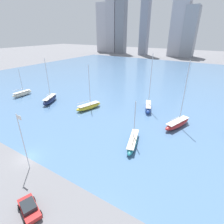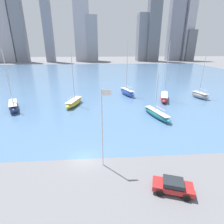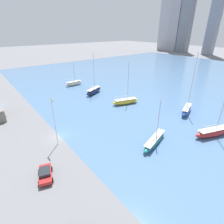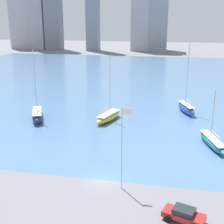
{
  "view_description": "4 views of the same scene",
  "coord_description": "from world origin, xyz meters",
  "px_view_note": "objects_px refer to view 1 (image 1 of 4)",
  "views": [
    {
      "loc": [
        28.13,
        -14.36,
        22.34
      ],
      "look_at": [
        7.71,
        18.61,
        4.38
      ],
      "focal_mm": 28.0,
      "sensor_mm": 36.0,
      "label": 1
    },
    {
      "loc": [
        2.47,
        -21.53,
        15.47
      ],
      "look_at": [
        4.68,
        8.99,
        3.79
      ],
      "focal_mm": 28.0,
      "sensor_mm": 36.0,
      "label": 2
    },
    {
      "loc": [
        33.96,
        -11.5,
        22.32
      ],
      "look_at": [
        2.23,
        13.62,
        2.93
      ],
      "focal_mm": 28.0,
      "sensor_mm": 36.0,
      "label": 3
    },
    {
      "loc": [
        8.58,
        -36.27,
        20.88
      ],
      "look_at": [
        -1.87,
        14.79,
        5.05
      ],
      "focal_mm": 50.0,
      "sensor_mm": 36.0,
      "label": 4
    }
  ],
  "objects_px": {
    "sailboat_red": "(177,123)",
    "sailboat_yellow": "(89,106)",
    "sailboat_navy": "(50,99)",
    "parked_sedan_red": "(29,208)",
    "sailboat_teal": "(133,141)",
    "sailboat_cream": "(22,94)",
    "flag_pole": "(23,140)",
    "sailboat_blue": "(148,107)"
  },
  "relations": [
    {
      "from": "sailboat_red",
      "to": "sailboat_cream",
      "type": "bearing_deg",
      "value": -153.1
    },
    {
      "from": "flag_pole",
      "to": "sailboat_navy",
      "type": "relative_size",
      "value": 0.73
    },
    {
      "from": "sailboat_teal",
      "to": "parked_sedan_red",
      "type": "xyz_separation_m",
      "value": [
        -5.04,
        -21.59,
        -0.01
      ]
    },
    {
      "from": "sailboat_yellow",
      "to": "sailboat_teal",
      "type": "distance_m",
      "value": 22.36
    },
    {
      "from": "sailboat_yellow",
      "to": "parked_sedan_red",
      "type": "xyz_separation_m",
      "value": [
        15.01,
        -31.49,
        -0.13
      ]
    },
    {
      "from": "sailboat_navy",
      "to": "sailboat_red",
      "type": "bearing_deg",
      "value": -16.45
    },
    {
      "from": "sailboat_navy",
      "to": "parked_sedan_red",
      "type": "height_order",
      "value": "sailboat_navy"
    },
    {
      "from": "sailboat_teal",
      "to": "sailboat_blue",
      "type": "height_order",
      "value": "sailboat_blue"
    },
    {
      "from": "sailboat_cream",
      "to": "sailboat_red",
      "type": "bearing_deg",
      "value": 5.48
    },
    {
      "from": "flag_pole",
      "to": "sailboat_teal",
      "type": "relative_size",
      "value": 1.08
    },
    {
      "from": "sailboat_teal",
      "to": "sailboat_red",
      "type": "bearing_deg",
      "value": 47.15
    },
    {
      "from": "flag_pole",
      "to": "sailboat_cream",
      "type": "height_order",
      "value": "flag_pole"
    },
    {
      "from": "sailboat_red",
      "to": "sailboat_yellow",
      "type": "bearing_deg",
      "value": -153.45
    },
    {
      "from": "flag_pole",
      "to": "sailboat_red",
      "type": "xyz_separation_m",
      "value": [
        18.99,
        29.11,
        -4.81
      ]
    },
    {
      "from": "sailboat_blue",
      "to": "parked_sedan_red",
      "type": "distance_m",
      "value": 40.6
    },
    {
      "from": "flag_pole",
      "to": "parked_sedan_red",
      "type": "relative_size",
      "value": 2.25
    },
    {
      "from": "sailboat_blue",
      "to": "sailboat_red",
      "type": "xyz_separation_m",
      "value": [
        10.24,
        -6.17,
        -0.12
      ]
    },
    {
      "from": "sailboat_cream",
      "to": "parked_sedan_red",
      "type": "xyz_separation_m",
      "value": [
        44.19,
        -27.92,
        -0.14
      ]
    },
    {
      "from": "parked_sedan_red",
      "to": "sailboat_teal",
      "type": "bearing_deg",
      "value": 5.21
    },
    {
      "from": "sailboat_red",
      "to": "sailboat_teal",
      "type": "bearing_deg",
      "value": -96.09
    },
    {
      "from": "sailboat_navy",
      "to": "parked_sedan_red",
      "type": "relative_size",
      "value": 3.07
    },
    {
      "from": "sailboat_red",
      "to": "parked_sedan_red",
      "type": "height_order",
      "value": "sailboat_red"
    },
    {
      "from": "flag_pole",
      "to": "parked_sedan_red",
      "type": "distance_m",
      "value": 10.56
    },
    {
      "from": "flag_pole",
      "to": "parked_sedan_red",
      "type": "bearing_deg",
      "value": -34.84
    },
    {
      "from": "sailboat_yellow",
      "to": "sailboat_teal",
      "type": "height_order",
      "value": "sailboat_yellow"
    },
    {
      "from": "parked_sedan_red",
      "to": "sailboat_cream",
      "type": "bearing_deg",
      "value": 76.06
    },
    {
      "from": "sailboat_teal",
      "to": "sailboat_navy",
      "type": "bearing_deg",
      "value": 151.74
    },
    {
      "from": "sailboat_blue",
      "to": "sailboat_red",
      "type": "bearing_deg",
      "value": -51.49
    },
    {
      "from": "sailboat_cream",
      "to": "sailboat_red",
      "type": "height_order",
      "value": "sailboat_red"
    },
    {
      "from": "sailboat_teal",
      "to": "sailboat_blue",
      "type": "bearing_deg",
      "value": 85.06
    },
    {
      "from": "flag_pole",
      "to": "sailboat_cream",
      "type": "relative_size",
      "value": 1.08
    },
    {
      "from": "sailboat_cream",
      "to": "sailboat_blue",
      "type": "height_order",
      "value": "sailboat_blue"
    },
    {
      "from": "sailboat_teal",
      "to": "sailboat_cream",
      "type": "xyz_separation_m",
      "value": [
        -49.23,
        6.33,
        0.13
      ]
    },
    {
      "from": "sailboat_blue",
      "to": "sailboat_red",
      "type": "relative_size",
      "value": 1.02
    },
    {
      "from": "sailboat_navy",
      "to": "sailboat_yellow",
      "type": "distance_m",
      "value": 15.04
    },
    {
      "from": "sailboat_cream",
      "to": "parked_sedan_red",
      "type": "distance_m",
      "value": 52.27
    },
    {
      "from": "sailboat_yellow",
      "to": "sailboat_cream",
      "type": "relative_size",
      "value": 1.37
    },
    {
      "from": "sailboat_teal",
      "to": "sailboat_cream",
      "type": "relative_size",
      "value": 1.01
    },
    {
      "from": "flag_pole",
      "to": "sailboat_teal",
      "type": "distance_m",
      "value": 21.23
    },
    {
      "from": "sailboat_blue",
      "to": "sailboat_red",
      "type": "distance_m",
      "value": 11.96
    },
    {
      "from": "flag_pole",
      "to": "sailboat_cream",
      "type": "bearing_deg",
      "value": 148.27
    },
    {
      "from": "sailboat_navy",
      "to": "sailboat_red",
      "type": "distance_m",
      "value": 41.57
    }
  ]
}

